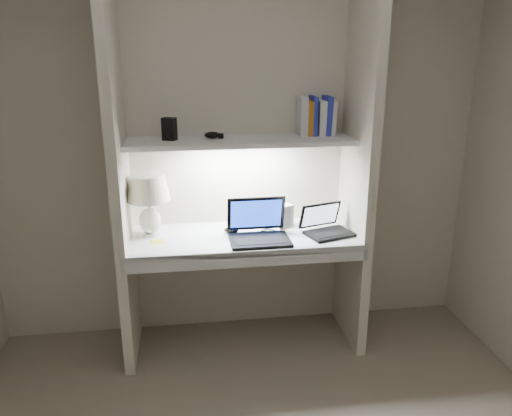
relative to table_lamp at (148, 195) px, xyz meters
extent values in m
cube|color=beige|center=(0.58, 0.20, 0.21)|extent=(3.20, 0.01, 2.50)
cube|color=beige|center=(-0.15, -0.07, 0.21)|extent=(0.06, 0.55, 2.50)
cube|color=beige|center=(1.31, -0.07, 0.21)|extent=(0.06, 0.55, 2.50)
cube|color=white|center=(0.58, -0.07, -0.29)|extent=(1.40, 0.55, 0.04)
cube|color=silver|center=(0.58, -0.33, -0.32)|extent=(1.46, 0.03, 0.10)
cube|color=silver|center=(0.58, 0.02, 0.31)|extent=(1.40, 0.36, 0.03)
cube|color=white|center=(0.58, 0.02, 0.29)|extent=(0.60, 0.04, 0.02)
cylinder|color=white|center=(0.00, 0.00, -0.26)|extent=(0.10, 0.10, 0.02)
ellipsoid|color=white|center=(0.00, 0.00, -0.17)|extent=(0.13, 0.13, 0.17)
cylinder|color=white|center=(0.00, 0.00, -0.07)|extent=(0.02, 0.02, 0.07)
sphere|color=#FFD899|center=(0.00, 0.00, 0.00)|extent=(0.04, 0.04, 0.04)
cube|color=black|center=(0.66, -0.20, -0.26)|extent=(0.37, 0.26, 0.02)
cube|color=black|center=(0.66, -0.20, -0.25)|extent=(0.31, 0.18, 0.00)
cube|color=black|center=(0.66, -0.05, -0.13)|extent=(0.37, 0.07, 0.23)
cube|color=blue|center=(0.66, -0.06, -0.13)|extent=(0.32, 0.05, 0.19)
cube|color=black|center=(1.12, -0.15, -0.26)|extent=(0.33, 0.27, 0.02)
cube|color=black|center=(1.12, -0.15, -0.25)|extent=(0.27, 0.20, 0.00)
cube|color=black|center=(1.08, -0.04, -0.17)|extent=(0.29, 0.14, 0.17)
cube|color=silver|center=(1.08, -0.04, -0.17)|extent=(0.25, 0.11, 0.13)
cube|color=silver|center=(0.86, 0.04, -0.19)|extent=(0.13, 0.11, 0.15)
ellipsoid|color=black|center=(0.50, -0.02, -0.25)|extent=(0.11, 0.09, 0.03)
torus|color=black|center=(0.74, -0.05, -0.26)|extent=(0.10, 0.10, 0.01)
cube|color=gold|center=(0.04, -0.12, -0.26)|extent=(0.10, 0.10, 0.00)
cube|color=silver|center=(1.17, 0.12, 0.44)|extent=(0.04, 0.16, 0.22)
cube|color=#2A31AB|center=(1.14, 0.12, 0.45)|extent=(0.05, 0.16, 0.25)
cube|color=silver|center=(1.10, 0.12, 0.44)|extent=(0.04, 0.16, 0.22)
cube|color=#2530A2|center=(1.05, 0.12, 0.45)|extent=(0.03, 0.16, 0.24)
cube|color=#BF711B|center=(1.02, 0.12, 0.44)|extent=(0.04, 0.16, 0.22)
cube|color=silver|center=(0.98, 0.12, 0.45)|extent=(0.04, 0.16, 0.24)
cube|color=black|center=(0.15, 0.04, 0.40)|extent=(0.09, 0.08, 0.14)
ellipsoid|color=black|center=(0.41, 0.06, 0.35)|extent=(0.11, 0.08, 0.04)
camera|label=1|loc=(0.24, -3.01, 0.86)|focal=35.00mm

